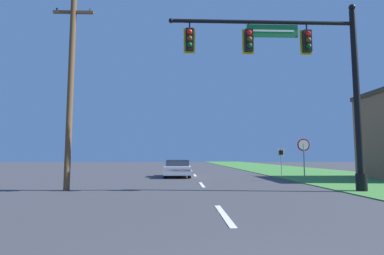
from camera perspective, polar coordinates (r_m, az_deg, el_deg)
grass_verge_right at (r=33.64m, az=18.23°, el=-7.72°), size 10.00×110.00×0.04m
road_center_line at (r=23.63m, az=0.54°, el=-9.07°), size 0.16×34.80×0.01m
signal_mast at (r=13.85m, az=20.96°, el=9.76°), size 8.25×0.47×8.07m
car_ahead at (r=21.72m, az=-2.75°, el=-7.79°), size 1.83×4.31×1.19m
stop_sign at (r=19.58m, az=20.49°, el=-4.00°), size 0.76×0.07×2.50m
route_sign_post at (r=24.07m, az=16.61°, el=-5.15°), size 0.55×0.06×2.03m
utility_pole_near at (r=14.38m, az=-22.12°, el=7.45°), size 1.80×0.26×8.86m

